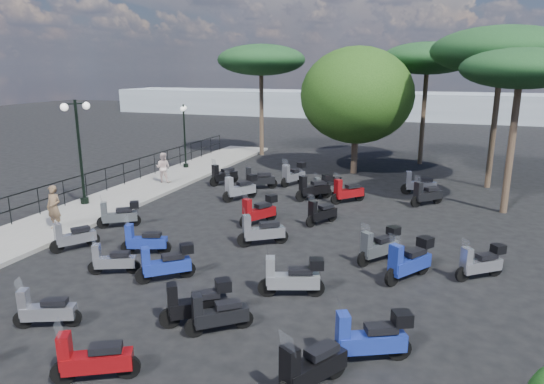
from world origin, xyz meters
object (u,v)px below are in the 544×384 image
(scooter_5, at_px, (223,175))
(scooter_10, at_px, (240,188))
(scooter_18, at_px, (197,304))
(scooter_19, at_px, (379,246))
(pine_3, at_px, (521,70))
(woman, at_px, (54,207))
(scooter_2, at_px, (73,237))
(scooter_16, at_px, (314,188))
(scooter_1, at_px, (112,261))
(scooter_7, at_px, (166,264))
(broadleaf_tree, at_px, (357,95))
(pedestrian_far, at_px, (163,168))
(scooter_3, at_px, (119,215))
(scooter_15, at_px, (262,232))
(scooter_25, at_px, (409,261))
(scooter_26, at_px, (481,263))
(scooter_12, at_px, (93,360))
(scooter_14, at_px, (292,278))
(scooter_4, at_px, (259,179))
(pine_1, at_px, (502,51))
(lamp_post_1, at_px, (79,146))
(scooter_24, at_px, (370,338))
(pine_0, at_px, (428,59))
(scooter_22, at_px, (419,185))
(scooter_13, at_px, (218,315))
(scooter_20, at_px, (321,213))
(scooter_21, at_px, (347,192))
(scooter_27, at_px, (427,195))
(scooter_9, at_px, (259,211))
(scooter_11, at_px, (294,175))
(lamp_post_2, at_px, (184,132))
(scooter_6, at_px, (45,311))
(pine_2, at_px, (261,60))
(scooter_23, at_px, (311,368))
(scooter_8, at_px, (145,241))

(scooter_5, xyz_separation_m, scooter_10, (2.00, -2.44, 0.06))
(scooter_18, bearing_deg, scooter_19, -69.55)
(scooter_10, distance_m, pine_3, 12.35)
(woman, relative_size, scooter_2, 1.15)
(scooter_5, bearing_deg, scooter_16, -166.26)
(scooter_1, bearing_deg, scooter_5, -15.15)
(scooter_7, bearing_deg, broadleaf_tree, -49.30)
(pedestrian_far, height_order, scooter_3, pedestrian_far)
(pedestrian_far, height_order, scooter_15, pedestrian_far)
(scooter_2, xyz_separation_m, scooter_25, (10.53, 1.33, 0.12))
(pedestrian_far, bearing_deg, scooter_26, 147.23)
(scooter_12, bearing_deg, scooter_14, -56.87)
(scooter_26, bearing_deg, scooter_7, 71.80)
(scooter_4, xyz_separation_m, pine_1, (10.66, 4.26, 6.09))
(lamp_post_1, xyz_separation_m, scooter_24, (13.32, -7.31, -2.13))
(scooter_7, height_order, pine_0, pine_0)
(lamp_post_1, xyz_separation_m, scooter_19, (12.77, -1.93, -2.15))
(scooter_10, relative_size, scooter_22, 0.92)
(scooter_13, bearing_deg, woman, 24.26)
(scooter_20, xyz_separation_m, pine_0, (2.83, 13.88, 5.90))
(scooter_20, relative_size, pine_3, 0.22)
(scooter_21, xyz_separation_m, scooter_27, (3.31, 0.73, -0.01))
(scooter_20, distance_m, scooter_26, 6.36)
(scooter_5, bearing_deg, scooter_21, -163.36)
(scooter_26, distance_m, pine_0, 18.32)
(scooter_20, bearing_deg, scooter_9, 50.15)
(scooter_2, distance_m, scooter_21, 11.39)
(scooter_19, bearing_deg, woman, 41.42)
(lamp_post_1, xyz_separation_m, scooter_11, (7.28, 6.85, -2.12))
(lamp_post_2, xyz_separation_m, scooter_2, (3.04, -12.71, -1.79))
(scooter_10, xyz_separation_m, scooter_12, (2.60, -13.02, -0.09))
(scooter_5, xyz_separation_m, broadleaf_tree, (5.76, 5.09, 3.86))
(scooter_6, relative_size, pine_0, 0.20)
(scooter_10, relative_size, scooter_12, 1.07)
(scooter_12, bearing_deg, pine_2, -15.18)
(scooter_12, distance_m, scooter_23, 4.11)
(scooter_9, distance_m, scooter_26, 8.08)
(scooter_21, bearing_deg, scooter_3, 83.69)
(lamp_post_2, height_order, scooter_22, lamp_post_2)
(scooter_14, relative_size, pine_2, 0.23)
(scooter_11, relative_size, scooter_25, 1.05)
(scooter_18, relative_size, scooter_27, 1.06)
(scooter_7, bearing_deg, pine_1, -72.78)
(scooter_8, xyz_separation_m, scooter_9, (2.32, 4.11, 0.08))
(scooter_26, xyz_separation_m, broadleaf_tree, (-6.00, 13.04, 3.87))
(scooter_4, relative_size, scooter_10, 0.99)
(lamp_post_1, height_order, scooter_15, lamp_post_1)
(scooter_5, bearing_deg, scooter_27, -155.57)
(scooter_12, bearing_deg, scooter_13, -60.03)
(scooter_3, distance_m, scooter_9, 5.24)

